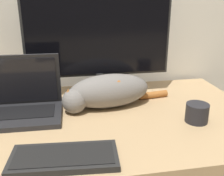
{
  "coord_description": "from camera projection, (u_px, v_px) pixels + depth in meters",
  "views": [
    {
      "loc": [
        -0.05,
        -0.59,
        1.2
      ],
      "look_at": [
        0.12,
        0.36,
        0.85
      ],
      "focal_mm": 42.0,
      "sensor_mm": 36.0,
      "label": 1
    }
  ],
  "objects": [
    {
      "name": "desk",
      "position": [
        82.0,
        148.0,
        1.13
      ],
      "size": [
        1.5,
        0.79,
        0.71
      ],
      "color": "tan",
      "rests_on": "ground_plane"
    },
    {
      "name": "monitor",
      "position": [
        99.0,
        42.0,
        1.24
      ],
      "size": [
        0.7,
        0.23,
        0.5
      ],
      "color": "#282828",
      "rests_on": "desk"
    },
    {
      "name": "laptop",
      "position": [
        21.0,
        104.0,
        1.08
      ],
      "size": [
        0.33,
        0.24,
        0.25
      ],
      "rotation": [
        0.0,
        0.0,
        -0.02
      ],
      "color": "#232326",
      "rests_on": "desk"
    },
    {
      "name": "external_keyboard",
      "position": [
        64.0,
        157.0,
        0.8
      ],
      "size": [
        0.34,
        0.17,
        0.02
      ],
      "rotation": [
        0.0,
        0.0,
        -0.08
      ],
      "color": "black",
      "rests_on": "desk"
    },
    {
      "name": "cat",
      "position": [
        107.0,
        91.0,
        1.16
      ],
      "size": [
        0.51,
        0.21,
        0.15
      ],
      "rotation": [
        0.0,
        0.0,
        0.14
      ],
      "color": "gray",
      "rests_on": "desk"
    },
    {
      "name": "coffee_mug",
      "position": [
        197.0,
        113.0,
        1.03
      ],
      "size": [
        0.09,
        0.09,
        0.08
      ],
      "color": "#232328",
      "rests_on": "desk"
    }
  ]
}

